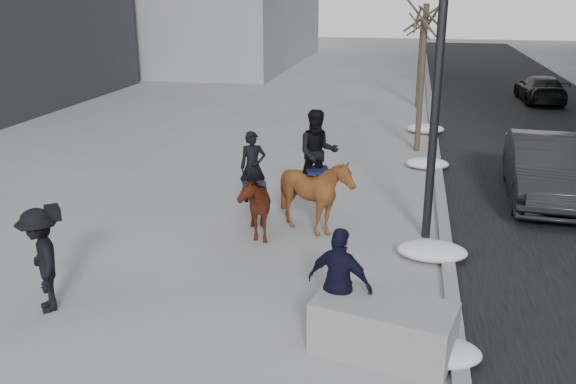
% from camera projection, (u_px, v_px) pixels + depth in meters
% --- Properties ---
extents(ground, '(120.00, 120.00, 0.00)m').
position_uv_depth(ground, '(274.00, 296.00, 10.53)').
color(ground, gray).
rests_on(ground, ground).
extents(road, '(8.00, 90.00, 0.01)m').
position_uv_depth(road, '(571.00, 163.00, 18.52)').
color(road, black).
rests_on(road, ground).
extents(curb, '(0.25, 90.00, 0.12)m').
position_uv_depth(curb, '(436.00, 155.00, 19.25)').
color(curb, gray).
rests_on(curb, ground).
extents(planter, '(2.16, 1.44, 0.79)m').
position_uv_depth(planter, '(383.00, 328.00, 8.77)').
color(planter, gray).
rests_on(planter, ground).
extents(car_near, '(1.96, 4.89, 1.58)m').
position_uv_depth(car_near, '(545.00, 169.00, 15.16)').
color(car_near, black).
rests_on(car_near, ground).
extents(car_far, '(1.89, 4.36, 1.25)m').
position_uv_depth(car_far, '(540.00, 89.00, 28.42)').
color(car_far, black).
rests_on(car_far, ground).
extents(tree_near, '(1.20, 1.20, 5.15)m').
position_uv_depth(tree_near, '(422.00, 72.00, 19.21)').
color(tree_near, '#372A20').
rests_on(tree_near, ground).
extents(tree_far, '(1.20, 1.20, 4.32)m').
position_uv_depth(tree_far, '(420.00, 58.00, 26.79)').
color(tree_far, '#382921').
rests_on(tree_far, ground).
extents(mounted_left, '(1.37, 1.89, 2.23)m').
position_uv_depth(mounted_left, '(252.00, 197.00, 12.97)').
color(mounted_left, '#4C1D0F').
rests_on(mounted_left, ground).
extents(mounted_right, '(1.81, 1.93, 2.68)m').
position_uv_depth(mounted_right, '(316.00, 185.00, 12.95)').
color(mounted_right, '#4D2D0F').
rests_on(mounted_right, ground).
extents(feeder, '(1.11, 1.01, 1.75)m').
position_uv_depth(feeder, '(340.00, 284.00, 9.04)').
color(feeder, black).
rests_on(feeder, ground).
extents(camera_crew, '(1.22, 1.29, 1.75)m').
position_uv_depth(camera_crew, '(41.00, 260.00, 9.82)').
color(camera_crew, black).
rests_on(camera_crew, ground).
extents(snow_piles, '(1.36, 15.60, 0.35)m').
position_uv_depth(snow_piles, '(429.00, 191.00, 15.49)').
color(snow_piles, silver).
rests_on(snow_piles, ground).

